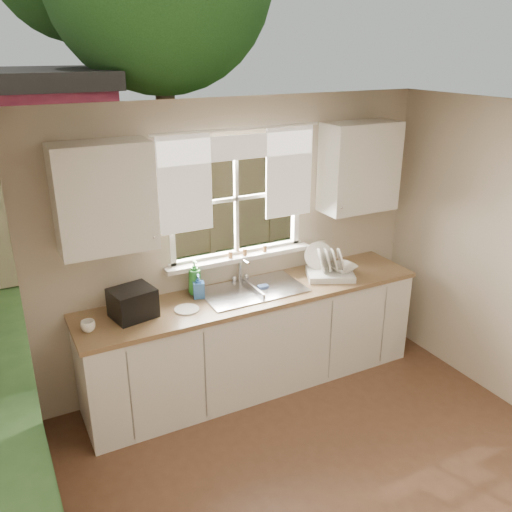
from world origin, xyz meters
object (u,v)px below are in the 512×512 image
dish_rack (329,269)px  soap_bottle_a (195,277)px  cup (88,326)px  black_appliance (133,303)px

dish_rack → soap_bottle_a: soap_bottle_a is taller
soap_bottle_a → cup: soap_bottle_a is taller
soap_bottle_a → cup: size_ratio=2.84×
cup → black_appliance: (0.36, 0.08, 0.07)m
black_appliance → cup: bearing=-178.8°
dish_rack → cup: size_ratio=4.70×
soap_bottle_a → black_appliance: 0.60m
dish_rack → black_appliance: bearing=178.0°
dish_rack → cup: 2.15m
cup → black_appliance: bearing=28.9°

